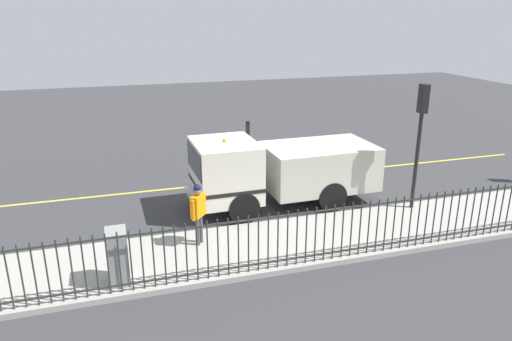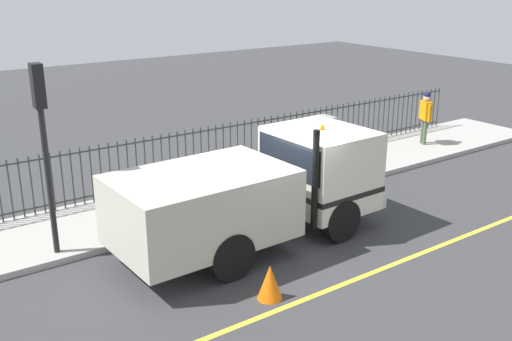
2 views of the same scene
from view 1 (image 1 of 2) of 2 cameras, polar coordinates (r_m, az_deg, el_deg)
ground_plane at (r=15.93m, az=1.86°, el=-3.72°), size 57.10×57.10×0.00m
sidewalk_slab at (r=13.25m, az=6.26°, el=-8.29°), size 2.79×25.95×0.14m
lane_marking at (r=17.86m, az=-0.39°, el=-1.18°), size 0.12×23.36×0.01m
work_truck at (r=15.20m, az=2.04°, el=0.33°), size 2.39×6.13×2.63m
worker_standing at (r=12.51m, az=-6.95°, el=-4.47°), size 0.50×0.47×1.67m
iron_fence at (r=11.89m, az=8.76°, el=-7.36°), size 0.04×22.10×1.46m
traffic_light_near at (r=15.08m, az=19.16°, el=5.54°), size 0.31×0.23×3.88m
utility_cabinet at (r=11.32m, az=-16.25°, el=-9.86°), size 0.61×0.46×1.28m
traffic_cone at (r=17.81m, az=4.17°, el=-0.17°), size 0.46×0.46×0.66m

